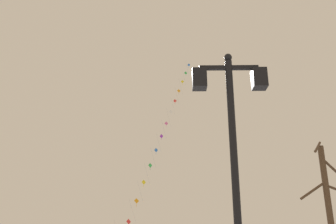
% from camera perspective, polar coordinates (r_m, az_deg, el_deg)
% --- Properties ---
extents(twin_lantern_lamp_post, '(1.47, 0.28, 5.10)m').
position_cam_1_polar(twin_lantern_lamp_post, '(7.12, 9.86, -2.47)').
color(twin_lantern_lamp_post, black).
rests_on(twin_lantern_lamp_post, ground_plane).
extents(kite_train, '(5.47, 13.15, 19.63)m').
position_cam_1_polar(kite_train, '(30.98, -0.75, -3.07)').
color(kite_train, brown).
rests_on(kite_train, ground_plane).
extents(bare_tree, '(2.34, 1.49, 5.14)m').
position_cam_1_polar(bare_tree, '(15.16, 23.59, -13.22)').
color(bare_tree, '#4C3826').
rests_on(bare_tree, ground_plane).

